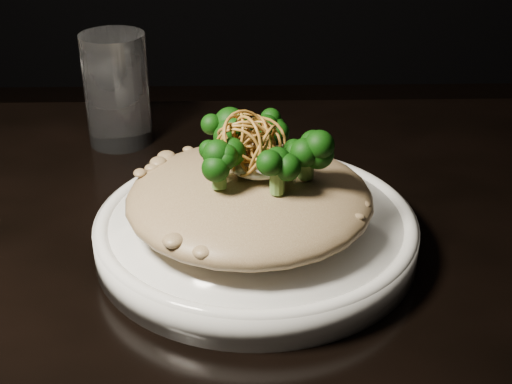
% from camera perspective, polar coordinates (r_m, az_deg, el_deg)
% --- Properties ---
extents(table, '(1.10, 0.80, 0.75)m').
position_cam_1_polar(table, '(0.65, -4.18, -12.94)').
color(table, black).
rests_on(table, ground).
extents(plate, '(0.28, 0.28, 0.03)m').
position_cam_1_polar(plate, '(0.62, -0.00, -3.26)').
color(plate, white).
rests_on(plate, table).
extents(risotto, '(0.21, 0.21, 0.05)m').
position_cam_1_polar(risotto, '(0.60, -0.52, -0.50)').
color(risotto, brown).
rests_on(risotto, plate).
extents(broccoli, '(0.12, 0.12, 0.04)m').
position_cam_1_polar(broccoli, '(0.58, 0.51, 3.37)').
color(broccoli, black).
rests_on(broccoli, risotto).
extents(cheese, '(0.05, 0.05, 0.01)m').
position_cam_1_polar(cheese, '(0.59, 0.23, 2.25)').
color(cheese, white).
rests_on(cheese, risotto).
extents(shallots, '(0.05, 0.05, 0.03)m').
position_cam_1_polar(shallots, '(0.58, -0.41, 4.36)').
color(shallots, brown).
rests_on(shallots, cheese).
extents(drinking_glass, '(0.09, 0.09, 0.13)m').
position_cam_1_polar(drinking_glass, '(0.82, -11.08, 8.04)').
color(drinking_glass, white).
rests_on(drinking_glass, table).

